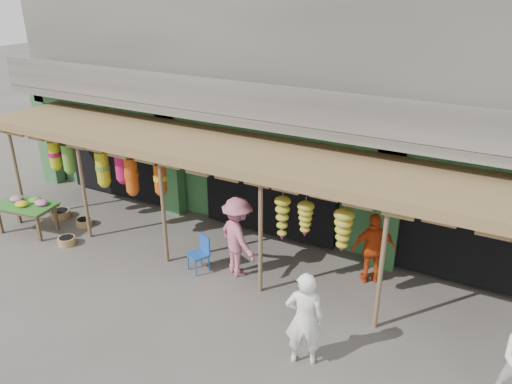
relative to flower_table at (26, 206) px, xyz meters
The scene contains 11 objects.
ground 5.69m from the flower_table, ahead, with size 80.00×80.00×0.00m, color #514C47.
building 8.34m from the flower_table, 45.02° to the left, with size 16.40×6.80×7.00m.
awning 5.96m from the flower_table, 15.70° to the left, with size 14.00×2.70×2.79m.
flower_table is the anchor object (origin of this frame).
blue_chair 5.06m from the flower_table, ahead, with size 0.54×0.54×0.85m.
basket_left 1.50m from the flower_table, 43.43° to the left, with size 0.43×0.43×0.18m, color olive.
basket_mid 1.15m from the flower_table, 88.74° to the left, with size 0.53×0.53×0.20m, color #A17948.
basket_right 1.53m from the flower_table, ahead, with size 0.43×0.43×0.20m, color #9C8049.
person_front 8.31m from the flower_table, ahead, with size 0.66×0.43×1.80m, color white.
person_vendor 8.79m from the flower_table, 13.35° to the left, with size 0.96×0.40×1.64m, color #CC4013.
person_shopper 5.91m from the flower_table, ahead, with size 1.20×0.69×1.86m, color #C1667D.
Camera 1 is at (5.24, -8.11, 6.21)m, focal length 35.00 mm.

